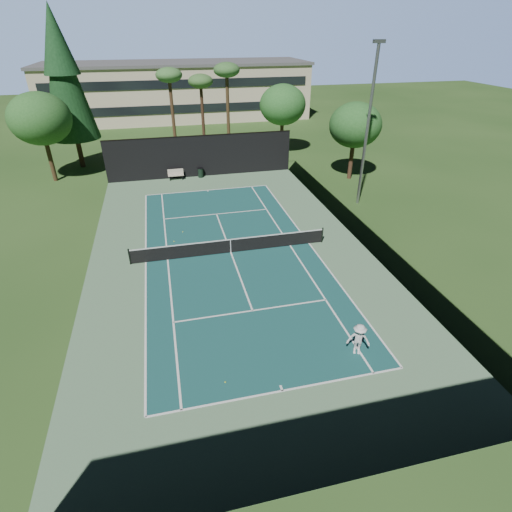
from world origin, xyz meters
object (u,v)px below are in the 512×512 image
at_px(tennis_ball_a, 225,382).
at_px(park_bench, 176,174).
at_px(tennis_ball_d, 183,232).
at_px(player, 359,339).
at_px(tennis_net, 231,245).
at_px(tennis_ball_b, 174,241).
at_px(trash_bin, 201,173).
at_px(tennis_ball_c, 267,237).

distance_m(tennis_ball_a, park_bench, 26.45).
distance_m(tennis_ball_d, park_bench, 11.79).
bearing_deg(tennis_ball_a, player, 3.29).
xyz_separation_m(tennis_net, park_bench, (-2.60, 15.55, -0.01)).
relative_size(player, tennis_ball_b, 22.33).
xyz_separation_m(tennis_net, player, (3.95, -10.54, 0.25)).
relative_size(park_bench, trash_bin, 1.59).
height_order(player, trash_bin, player).
height_order(tennis_ball_c, park_bench, park_bench).
distance_m(tennis_ball_c, park_bench, 14.99).
xyz_separation_m(tennis_net, trash_bin, (-0.17, 15.67, -0.08)).
distance_m(player, tennis_ball_a, 6.22).
xyz_separation_m(tennis_ball_c, trash_bin, (-3.06, 14.06, 0.45)).
distance_m(tennis_ball_a, trash_bin, 26.65).
height_order(player, tennis_ball_a, player).
relative_size(tennis_ball_d, park_bench, 0.05).
bearing_deg(tennis_net, tennis_ball_b, 145.76).
xyz_separation_m(player, tennis_ball_b, (-7.52, 12.98, -0.77)).
xyz_separation_m(tennis_ball_a, tennis_ball_b, (-1.36, 13.33, 0.00)).
distance_m(tennis_net, tennis_ball_d, 4.76).
relative_size(tennis_ball_b, trash_bin, 0.08).
bearing_deg(trash_bin, tennis_ball_a, -94.40).
bearing_deg(tennis_ball_c, trash_bin, 102.30).
relative_size(tennis_ball_a, tennis_ball_c, 1.13).
bearing_deg(tennis_ball_a, tennis_ball_d, 92.53).
xyz_separation_m(player, tennis_ball_c, (-1.05, 12.16, -0.78)).
relative_size(tennis_net, tennis_ball_a, 178.00).
xyz_separation_m(player, tennis_ball_a, (-6.16, -0.35, -0.77)).
height_order(tennis_ball_b, tennis_ball_d, tennis_ball_d).
bearing_deg(tennis_net, trash_bin, 90.62).
relative_size(tennis_ball_c, tennis_ball_d, 0.85).
bearing_deg(tennis_ball_a, park_bench, 90.83).
relative_size(tennis_net, tennis_ball_c, 201.69).
bearing_deg(tennis_ball_c, tennis_ball_b, 172.82).
bearing_deg(tennis_ball_d, tennis_ball_b, -117.92).
xyz_separation_m(tennis_net, tennis_ball_b, (-3.57, 2.43, -0.52)).
height_order(tennis_ball_b, tennis_ball_c, tennis_ball_b).
bearing_deg(player, tennis_ball_c, 118.64).
xyz_separation_m(tennis_net, tennis_ball_a, (-2.21, -10.90, -0.52)).
height_order(tennis_ball_a, tennis_ball_d, tennis_ball_d).
height_order(tennis_net, tennis_ball_a, tennis_net).
distance_m(tennis_net, trash_bin, 15.68).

